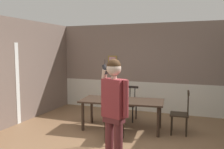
% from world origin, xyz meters
% --- Properties ---
extents(ground_plane, '(6.76, 6.76, 0.00)m').
position_xyz_m(ground_plane, '(0.00, 0.00, 0.00)').
color(ground_plane, '#846042').
extents(room_back_partition, '(5.49, 0.17, 2.72)m').
position_xyz_m(room_back_partition, '(-0.00, 3.07, 1.31)').
color(room_back_partition, gray).
rests_on(room_back_partition, ground_plane).
extents(dining_table, '(2.05, 1.07, 0.72)m').
position_xyz_m(dining_table, '(-0.03, 1.15, 0.64)').
color(dining_table, '#38281E').
rests_on(dining_table, ground_plane).
extents(chair_near_window, '(0.48, 0.48, 0.92)m').
position_xyz_m(chair_near_window, '(-0.12, 1.96, 0.46)').
color(chair_near_window, black).
rests_on(chair_near_window, ground_plane).
extents(chair_by_doorway, '(0.48, 0.48, 1.00)m').
position_xyz_m(chair_by_doorway, '(0.07, 0.35, 0.48)').
color(chair_by_doorway, '#2D2319').
rests_on(chair_by_doorway, ground_plane).
extents(chair_at_table_head, '(0.44, 0.44, 0.99)m').
position_xyz_m(chair_at_table_head, '(1.33, 1.31, 0.48)').
color(chair_at_table_head, '#2D2319').
rests_on(chair_at_table_head, ground_plane).
extents(person_figure, '(0.51, 0.29, 1.78)m').
position_xyz_m(person_figure, '(0.48, -0.73, 1.03)').
color(person_figure, brown).
rests_on(person_figure, ground_plane).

